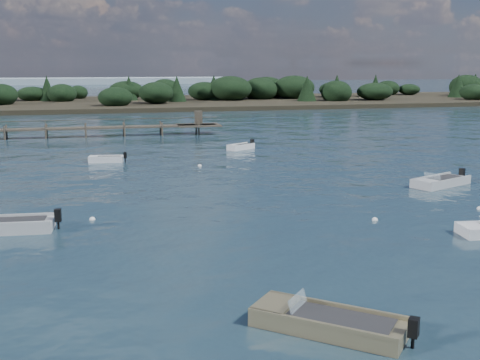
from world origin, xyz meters
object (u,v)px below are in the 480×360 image
object	(u,v)px
dinghy_mid_white_b	(440,183)
tender_far_white	(106,160)
dinghy_near_olive	(328,325)
tender_far_grey_b	(241,148)
dinghy_mid_grey	(3,228)

from	to	relation	value
dinghy_mid_white_b	tender_far_white	world-z (taller)	dinghy_mid_white_b
dinghy_mid_white_b	dinghy_near_olive	distance (m)	25.11
dinghy_mid_white_b	tender_far_white	distance (m)	26.83
dinghy_mid_white_b	tender_far_grey_b	size ratio (longest dim) A/B	1.61
dinghy_mid_white_b	tender_far_white	size ratio (longest dim) A/B	1.53
dinghy_near_olive	tender_far_white	size ratio (longest dim) A/B	1.47
dinghy_mid_grey	tender_far_white	distance (m)	21.23
dinghy_near_olive	dinghy_mid_grey	distance (m)	18.31
tender_far_white	tender_far_grey_b	bearing A→B (deg)	19.82
tender_far_white	dinghy_near_olive	bearing A→B (deg)	-80.60
tender_far_grey_b	dinghy_mid_grey	world-z (taller)	dinghy_mid_grey
dinghy_mid_grey	tender_far_white	bearing A→B (deg)	74.83
dinghy_near_olive	tender_far_white	bearing A→B (deg)	99.40
tender_far_grey_b	dinghy_mid_white_b	bearing A→B (deg)	-66.08
tender_far_grey_b	dinghy_near_olive	world-z (taller)	dinghy_near_olive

